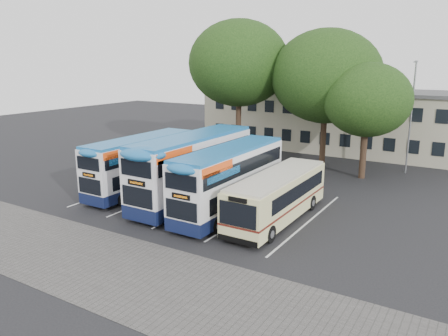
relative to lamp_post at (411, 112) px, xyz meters
name	(u,v)px	position (x,y,z in m)	size (l,w,h in m)	color
ground	(214,240)	(-6.00, -19.97, -5.08)	(120.00, 120.00, 0.00)	black
paving_strip	(116,268)	(-8.00, -24.97, -5.08)	(40.00, 6.00, 0.01)	#595654
bay_lines	(207,202)	(-9.75, -14.97, -5.08)	(14.12, 11.00, 0.01)	silver
depot_building	(358,120)	(-6.00, 7.02, -1.93)	(32.40, 8.40, 6.20)	#B1AC8E
lamp_post	(411,112)	(0.00, 0.00, 0.00)	(0.25, 1.05, 9.06)	gray
tree_left	(239,63)	(-14.38, -2.70, 3.72)	(9.06, 9.06, 12.67)	black
tree_mid	(326,76)	(-6.64, -1.54, 2.68)	(9.20, 9.20, 11.69)	black
tree_right	(367,100)	(-2.70, -3.46, 1.04)	(6.65, 6.65, 8.97)	black
bus_dd_left	(141,162)	(-15.00, -15.33, -2.94)	(2.27, 9.36, 3.90)	#11193E
bus_dd_mid	(194,166)	(-10.51, -15.32, -2.63)	(2.59, 10.67, 4.45)	#11193E
bus_dd_right	(230,177)	(-7.41, -15.92, -2.85)	(2.36, 9.74, 4.06)	#11193E
bus_single	(278,194)	(-4.43, -15.53, -3.51)	(2.37, 9.33, 2.78)	beige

